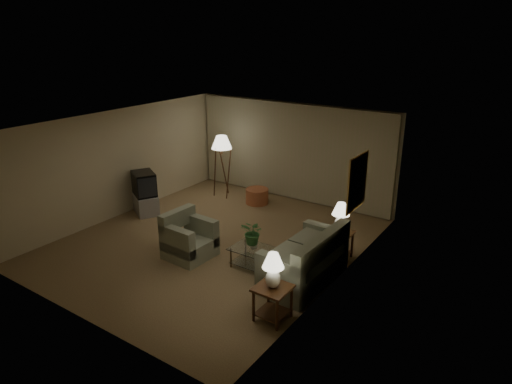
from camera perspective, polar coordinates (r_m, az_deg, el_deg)
ground at (r=10.45m, az=-5.26°, el=-6.14°), size 7.00×7.00×0.00m
room_shell at (r=10.95m, az=-0.46°, el=4.96°), size 6.04×7.02×2.72m
sofa at (r=8.74m, az=6.02°, el=-8.62°), size 1.94×1.08×0.83m
armchair at (r=9.69m, az=-8.29°, el=-5.94°), size 0.99×0.94×0.77m
side_table_near at (r=7.66m, az=2.10°, el=-12.99°), size 0.55×0.55×0.60m
side_table_far at (r=9.70m, az=10.34°, el=-5.90°), size 0.55×0.46×0.60m
table_lamp_near at (r=7.38m, az=2.15°, el=-9.40°), size 0.36×0.36×0.61m
table_lamp_far at (r=9.47m, az=10.55°, el=-2.81°), size 0.36×0.36×0.63m
coffee_table at (r=9.15m, az=0.43°, el=-8.09°), size 1.18×0.65×0.41m
tv_cabinet at (r=12.21m, az=-13.62°, el=-1.41°), size 1.27×1.23×0.50m
crt_tv at (r=12.03m, az=-13.83°, el=1.03°), size 1.13×1.10×0.60m
floor_lamp at (r=12.88m, az=-4.25°, el=3.38°), size 0.57×0.57×1.76m
ottoman at (r=12.52m, az=0.13°, el=-0.51°), size 0.68×0.68×0.41m
vase at (r=9.13m, az=-0.35°, el=-6.65°), size 0.18×0.18×0.16m
flowers at (r=8.98m, az=-0.36°, el=-4.74°), size 0.48×0.43×0.51m
book at (r=8.89m, az=1.43°, el=-7.94°), size 0.20×0.26×0.02m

